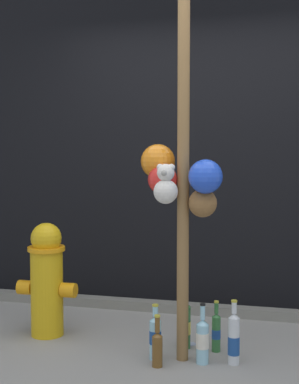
{
  "coord_description": "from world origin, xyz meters",
  "views": [
    {
      "loc": [
        0.68,
        -3.18,
        1.35
      ],
      "look_at": [
        -0.19,
        0.23,
        1.09
      ],
      "focal_mm": 51.2,
      "sensor_mm": 36.0,
      "label": 1
    }
  ],
  "objects_px": {
    "fire_hydrant": "(47,279)",
    "bottle_0": "(202,340)",
    "memorial_post": "(181,131)",
    "bottle_1": "(157,347)",
    "bottle_4": "(216,331)",
    "bottle_2": "(185,325)",
    "bottle_3": "(234,339)",
    "bottle_5": "(155,336)"
  },
  "relations": [
    {
      "from": "fire_hydrant",
      "to": "bottle_0",
      "type": "relative_size",
      "value": 2.14
    },
    {
      "from": "memorial_post",
      "to": "bottle_0",
      "type": "relative_size",
      "value": 7.19
    },
    {
      "from": "bottle_1",
      "to": "bottle_0",
      "type": "bearing_deg",
      "value": 24.74
    },
    {
      "from": "bottle_4",
      "to": "bottle_2",
      "type": "bearing_deg",
      "value": 175.4
    },
    {
      "from": "fire_hydrant",
      "to": "bottle_2",
      "type": "relative_size",
      "value": 2.01
    },
    {
      "from": "bottle_3",
      "to": "bottle_5",
      "type": "bearing_deg",
      "value": -175.12
    },
    {
      "from": "bottle_4",
      "to": "memorial_post",
      "type": "bearing_deg",
      "value": -134.78
    },
    {
      "from": "bottle_4",
      "to": "fire_hydrant",
      "type": "bearing_deg",
      "value": 178.67
    },
    {
      "from": "fire_hydrant",
      "to": "bottle_3",
      "type": "bearing_deg",
      "value": -9.05
    },
    {
      "from": "memorial_post",
      "to": "bottle_1",
      "type": "distance_m",
      "value": 1.36
    },
    {
      "from": "bottle_0",
      "to": "memorial_post",
      "type": "bearing_deg",
      "value": 171.35
    },
    {
      "from": "bottle_3",
      "to": "bottle_5",
      "type": "xyz_separation_m",
      "value": [
        -0.5,
        -0.04,
        -0.01
      ]
    },
    {
      "from": "bottle_0",
      "to": "bottle_5",
      "type": "relative_size",
      "value": 1.07
    },
    {
      "from": "bottle_1",
      "to": "bottle_4",
      "type": "relative_size",
      "value": 0.95
    },
    {
      "from": "memorial_post",
      "to": "fire_hydrant",
      "type": "height_order",
      "value": "memorial_post"
    },
    {
      "from": "memorial_post",
      "to": "bottle_0",
      "type": "height_order",
      "value": "memorial_post"
    },
    {
      "from": "bottle_2",
      "to": "bottle_4",
      "type": "bearing_deg",
      "value": -4.6
    },
    {
      "from": "bottle_0",
      "to": "bottle_3",
      "type": "relative_size",
      "value": 0.94
    },
    {
      "from": "bottle_1",
      "to": "bottle_2",
      "type": "height_order",
      "value": "bottle_2"
    },
    {
      "from": "bottle_0",
      "to": "bottle_1",
      "type": "height_order",
      "value": "bottle_0"
    },
    {
      "from": "bottle_0",
      "to": "bottle_2",
      "type": "bearing_deg",
      "value": 122.81
    },
    {
      "from": "bottle_0",
      "to": "bottle_4",
      "type": "xyz_separation_m",
      "value": [
        0.06,
        0.23,
        -0.01
      ]
    },
    {
      "from": "bottle_2",
      "to": "bottle_4",
      "type": "distance_m",
      "value": 0.22
    },
    {
      "from": "memorial_post",
      "to": "bottle_3",
      "type": "height_order",
      "value": "memorial_post"
    },
    {
      "from": "memorial_post",
      "to": "bottle_4",
      "type": "distance_m",
      "value": 1.37
    },
    {
      "from": "bottle_2",
      "to": "bottle_5",
      "type": "height_order",
      "value": "bottle_2"
    },
    {
      "from": "memorial_post",
      "to": "bottle_1",
      "type": "relative_size",
      "value": 8.44
    },
    {
      "from": "bottle_3",
      "to": "bottle_1",
      "type": "bearing_deg",
      "value": -160.66
    },
    {
      "from": "fire_hydrant",
      "to": "bottle_3",
      "type": "xyz_separation_m",
      "value": [
        1.38,
        -0.22,
        -0.26
      ]
    },
    {
      "from": "memorial_post",
      "to": "fire_hydrant",
      "type": "xyz_separation_m",
      "value": [
        -1.04,
        0.24,
        -1.06
      ]
    },
    {
      "from": "bottle_3",
      "to": "bottle_4",
      "type": "distance_m",
      "value": 0.24
    },
    {
      "from": "fire_hydrant",
      "to": "bottle_1",
      "type": "distance_m",
      "value": 1.04
    },
    {
      "from": "memorial_post",
      "to": "bottle_0",
      "type": "bearing_deg",
      "value": -8.65
    },
    {
      "from": "memorial_post",
      "to": "bottle_2",
      "type": "height_order",
      "value": "memorial_post"
    },
    {
      "from": "bottle_4",
      "to": "bottle_5",
      "type": "height_order",
      "value": "bottle_5"
    },
    {
      "from": "bottle_1",
      "to": "bottle_5",
      "type": "xyz_separation_m",
      "value": [
        -0.04,
        0.12,
        0.02
      ]
    },
    {
      "from": "bottle_0",
      "to": "bottle_1",
      "type": "xyz_separation_m",
      "value": [
        -0.27,
        -0.12,
        -0.02
      ]
    },
    {
      "from": "bottle_4",
      "to": "bottle_5",
      "type": "xyz_separation_m",
      "value": [
        -0.37,
        -0.23,
        0.01
      ]
    },
    {
      "from": "bottle_1",
      "to": "bottle_5",
      "type": "height_order",
      "value": "bottle_5"
    },
    {
      "from": "fire_hydrant",
      "to": "bottle_2",
      "type": "height_order",
      "value": "fire_hydrant"
    },
    {
      "from": "bottle_0",
      "to": "bottle_1",
      "type": "distance_m",
      "value": 0.29
    },
    {
      "from": "memorial_post",
      "to": "fire_hydrant",
      "type": "distance_m",
      "value": 1.5
    }
  ]
}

